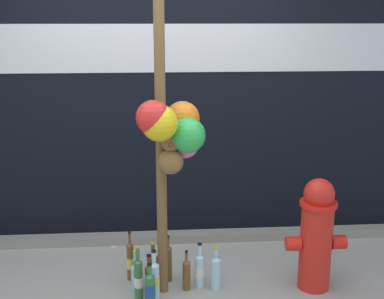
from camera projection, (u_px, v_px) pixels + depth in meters
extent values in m
cube|color=black|center=(154.00, 41.00, 4.58)|extent=(10.00, 0.20, 3.66)
cube|color=silver|center=(191.00, 48.00, 4.52)|extent=(5.22, 0.01, 0.43)
cube|color=gray|center=(158.00, 238.00, 4.70)|extent=(8.00, 0.12, 0.08)
cylinder|color=brown|center=(161.00, 124.00, 3.54)|extent=(0.08, 0.08, 2.64)
sphere|color=green|center=(188.00, 135.00, 3.47)|extent=(0.25, 0.25, 0.25)
sphere|color=yellow|center=(159.00, 123.00, 3.33)|extent=(0.25, 0.25, 0.25)
sphere|color=#D66BB2|center=(185.00, 144.00, 3.58)|extent=(0.21, 0.21, 0.21)
sphere|color=red|center=(153.00, 118.00, 3.31)|extent=(0.24, 0.24, 0.24)
sphere|color=orange|center=(183.00, 119.00, 3.64)|extent=(0.25, 0.25, 0.25)
sphere|color=brown|center=(171.00, 162.00, 3.50)|extent=(0.18, 0.18, 0.18)
sphere|color=brown|center=(171.00, 143.00, 3.47)|extent=(0.13, 0.13, 0.13)
sphere|color=brown|center=(164.00, 137.00, 3.46)|extent=(0.05, 0.05, 0.05)
sphere|color=brown|center=(177.00, 137.00, 3.46)|extent=(0.05, 0.05, 0.05)
sphere|color=brown|center=(171.00, 145.00, 3.42)|extent=(0.04, 0.04, 0.04)
cylinder|color=red|center=(316.00, 247.00, 3.85)|extent=(0.24, 0.24, 0.68)
cylinder|color=red|center=(319.00, 204.00, 3.76)|extent=(0.28, 0.28, 0.03)
sphere|color=red|center=(319.00, 194.00, 3.74)|extent=(0.23, 0.23, 0.23)
cylinder|color=red|center=(293.00, 244.00, 3.83)|extent=(0.11, 0.11, 0.11)
cylinder|color=red|center=(338.00, 242.00, 3.85)|extent=(0.11, 0.11, 0.11)
cylinder|color=brown|center=(153.00, 268.00, 4.02)|extent=(0.08, 0.08, 0.19)
cone|color=brown|center=(153.00, 256.00, 4.00)|extent=(0.08, 0.08, 0.03)
cylinder|color=brown|center=(153.00, 249.00, 3.98)|extent=(0.03, 0.03, 0.08)
cylinder|color=#1E478C|center=(153.00, 267.00, 4.02)|extent=(0.08, 0.08, 0.07)
cylinder|color=gold|center=(153.00, 244.00, 3.97)|extent=(0.03, 0.03, 0.01)
cylinder|color=brown|center=(130.00, 262.00, 4.01)|extent=(0.06, 0.06, 0.30)
cone|color=brown|center=(130.00, 244.00, 3.96)|extent=(0.06, 0.06, 0.02)
cylinder|color=brown|center=(130.00, 238.00, 3.95)|extent=(0.02, 0.02, 0.08)
cylinder|color=#D8C64C|center=(130.00, 263.00, 4.01)|extent=(0.06, 0.06, 0.09)
cylinder|color=black|center=(129.00, 232.00, 3.94)|extent=(0.02, 0.02, 0.01)
cylinder|color=#B2DBEA|center=(154.00, 284.00, 3.69)|extent=(0.07, 0.07, 0.30)
cone|color=#B2DBEA|center=(154.00, 263.00, 3.65)|extent=(0.07, 0.07, 0.03)
cylinder|color=#B2DBEA|center=(154.00, 257.00, 3.63)|extent=(0.03, 0.03, 0.08)
cylinder|color=#D8C64C|center=(154.00, 280.00, 3.68)|extent=(0.08, 0.08, 0.07)
cylinder|color=black|center=(154.00, 251.00, 3.62)|extent=(0.04, 0.04, 0.01)
cylinder|color=brown|center=(149.00, 279.00, 3.85)|extent=(0.07, 0.07, 0.20)
cone|color=brown|center=(149.00, 266.00, 3.82)|extent=(0.07, 0.07, 0.03)
cylinder|color=brown|center=(149.00, 260.00, 3.81)|extent=(0.03, 0.03, 0.07)
cylinder|color=silver|center=(149.00, 279.00, 3.85)|extent=(0.07, 0.07, 0.08)
cylinder|color=black|center=(149.00, 255.00, 3.80)|extent=(0.04, 0.04, 0.01)
cylinder|color=#B2DBEA|center=(200.00, 272.00, 3.90)|extent=(0.07, 0.07, 0.25)
cone|color=#B2DBEA|center=(200.00, 255.00, 3.87)|extent=(0.07, 0.07, 0.03)
cylinder|color=#B2DBEA|center=(200.00, 249.00, 3.85)|extent=(0.03, 0.03, 0.08)
cylinder|color=silver|center=(200.00, 272.00, 3.90)|extent=(0.07, 0.07, 0.08)
cylinder|color=black|center=(200.00, 244.00, 3.84)|extent=(0.04, 0.04, 0.01)
cylinder|color=brown|center=(187.00, 276.00, 3.87)|extent=(0.06, 0.06, 0.23)
cone|color=brown|center=(186.00, 261.00, 3.84)|extent=(0.06, 0.06, 0.02)
cylinder|color=brown|center=(186.00, 256.00, 3.82)|extent=(0.02, 0.02, 0.07)
cylinder|color=black|center=(186.00, 251.00, 3.81)|extent=(0.02, 0.02, 0.01)
cylinder|color=brown|center=(168.00, 264.00, 3.99)|extent=(0.07, 0.07, 0.28)
cone|color=brown|center=(168.00, 247.00, 3.96)|extent=(0.07, 0.07, 0.03)
cylinder|color=brown|center=(167.00, 241.00, 3.94)|extent=(0.03, 0.03, 0.07)
cylinder|color=black|center=(167.00, 236.00, 3.93)|extent=(0.03, 0.03, 0.01)
cylinder|color=#93CCE0|center=(136.00, 279.00, 3.84)|extent=(0.08, 0.08, 0.20)
cone|color=#93CCE0|center=(136.00, 266.00, 3.81)|extent=(0.08, 0.08, 0.03)
cylinder|color=#93CCE0|center=(136.00, 258.00, 3.80)|extent=(0.03, 0.03, 0.09)
cylinder|color=gold|center=(135.00, 252.00, 3.78)|extent=(0.04, 0.04, 0.01)
cylinder|color=#337038|center=(150.00, 293.00, 3.60)|extent=(0.07, 0.07, 0.26)
cone|color=#337038|center=(150.00, 275.00, 3.57)|extent=(0.07, 0.07, 0.03)
cylinder|color=#337038|center=(150.00, 269.00, 3.56)|extent=(0.03, 0.03, 0.06)
cylinder|color=#1E478C|center=(150.00, 290.00, 3.60)|extent=(0.08, 0.08, 0.10)
cylinder|color=black|center=(149.00, 264.00, 3.55)|extent=(0.04, 0.04, 0.01)
cylinder|color=#B2DBEA|center=(216.00, 274.00, 3.87)|extent=(0.07, 0.07, 0.25)
cone|color=#B2DBEA|center=(216.00, 258.00, 3.84)|extent=(0.07, 0.07, 0.03)
cylinder|color=#B2DBEA|center=(216.00, 252.00, 3.83)|extent=(0.03, 0.03, 0.06)
cylinder|color=gold|center=(216.00, 248.00, 3.82)|extent=(0.04, 0.04, 0.01)
cylinder|color=#337038|center=(138.00, 280.00, 3.73)|extent=(0.06, 0.06, 0.30)
cone|color=#337038|center=(138.00, 261.00, 3.69)|extent=(0.06, 0.06, 0.03)
cylinder|color=#337038|center=(138.00, 253.00, 3.68)|extent=(0.03, 0.03, 0.09)
cylinder|color=silver|center=(138.00, 282.00, 3.74)|extent=(0.06, 0.06, 0.08)
cylinder|color=gold|center=(137.00, 247.00, 3.66)|extent=(0.03, 0.03, 0.01)
cube|color=silver|center=(113.00, 245.00, 4.65)|extent=(0.12, 0.12, 0.01)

